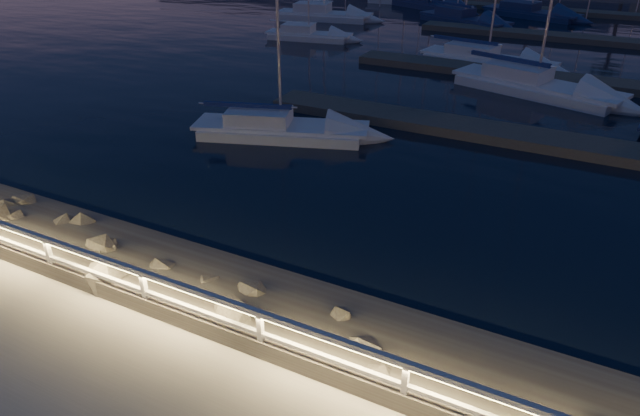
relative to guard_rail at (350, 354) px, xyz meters
The scene contains 13 objects.
ground 0.78m from the guard_rail, ahead, with size 400.00×400.00×0.00m, color #A6A096.
harbor_water 31.27m from the guard_rail, 89.87° to the left, with size 400.00×440.00×0.60m.
guard_rail is the anchor object (origin of this frame).
riprap 1.42m from the guard_rail, 66.40° to the left, with size 39.96×2.73×1.40m.
floating_docks 32.52m from the guard_rail, 89.88° to the left, with size 22.00×36.00×0.40m.
sailboat_b 14.90m from the guard_rail, 126.61° to the left, with size 7.45×4.30×12.27m.
sailboat_e 34.24m from the guard_rail, 120.01° to the left, with size 6.38×2.89×10.56m.
sailboat_f 23.42m from the guard_rail, 91.20° to the left, with size 8.92×4.83×14.66m.
sailboat_g 28.39m from the guard_rail, 98.18° to the left, with size 8.27×3.58×13.60m.
sailboat_i 42.34m from the guard_rail, 118.03° to the left, with size 8.30×3.71×13.74m.
sailboat_j 41.92m from the guard_rail, 102.15° to the left, with size 8.16×5.36×13.62m.
sailboat_k 47.13m from the guard_rail, 95.60° to the left, with size 8.61×4.71×14.10m.
sailboat_n 49.41m from the guard_rail, 106.07° to the left, with size 8.74×5.75×14.59m.
Camera 1 is at (3.08, -7.22, 7.96)m, focal length 32.00 mm.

